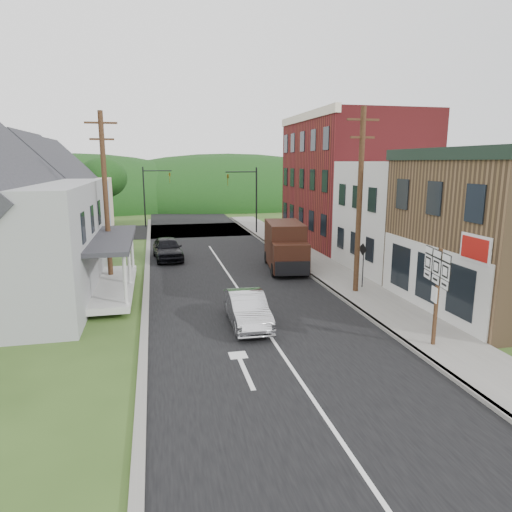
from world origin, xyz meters
TOP-DOWN VIEW (x-y plane):
  - ground at (0.00, 0.00)m, footprint 120.00×120.00m
  - road at (0.00, 10.00)m, footprint 9.00×90.00m
  - cross_road at (0.00, 27.00)m, footprint 60.00×9.00m
  - sidewalk_right at (5.90, 8.00)m, footprint 2.80×55.00m
  - curb_right at (4.55, 8.00)m, footprint 0.20×55.00m
  - curb_left at (-4.65, 8.00)m, footprint 0.30×55.00m
  - storefront_white at (11.30, 7.50)m, footprint 8.00×7.00m
  - storefront_red at (11.30, 17.00)m, footprint 8.00×12.00m
  - house_blue at (-11.00, 17.00)m, footprint 7.14×8.16m
  - house_cream at (-11.50, 26.00)m, footprint 7.14×8.16m
  - utility_pole_right at (5.60, 3.50)m, footprint 1.60×0.26m
  - utility_pole_left at (-6.50, 8.00)m, footprint 1.60×0.26m
  - traffic_signal_right at (4.30, 23.50)m, footprint 2.87×0.20m
  - traffic_signal_left at (-4.30, 30.50)m, footprint 2.87×0.20m
  - tree_left_d at (-9.00, 32.00)m, footprint 4.80×4.80m
  - forested_ridge at (0.00, 55.00)m, footprint 90.00×30.00m
  - silver_sedan at (-0.60, 0.24)m, footprint 1.48×4.07m
  - dark_sedan at (-3.31, 13.79)m, footprint 2.11×4.51m
  - delivery_van at (3.62, 9.27)m, footprint 2.70×5.34m
  - route_sign_cluster at (5.31, -3.45)m, footprint 0.43×1.96m
  - warning_sign at (6.20, 4.05)m, footprint 0.19×0.62m

SIDE VIEW (x-z plane):
  - ground at x=0.00m, z-range 0.00..0.00m
  - road at x=0.00m, z-range -0.01..0.01m
  - cross_road at x=0.00m, z-range -0.01..0.01m
  - forested_ridge at x=0.00m, z-range -8.00..8.00m
  - curb_left at x=-4.65m, z-range 0.00..0.12m
  - sidewalk_right at x=5.90m, z-range 0.00..0.15m
  - curb_right at x=4.55m, z-range 0.00..0.15m
  - silver_sedan at x=-0.60m, z-range 0.00..1.33m
  - dark_sedan at x=-3.31m, z-range 0.00..1.49m
  - delivery_van at x=3.62m, z-range 0.02..2.88m
  - warning_sign at x=6.20m, z-range 0.47..2.78m
  - route_sign_cluster at x=5.31m, z-range 0.66..4.12m
  - storefront_white at x=11.30m, z-range 0.00..6.50m
  - house_blue at x=-11.00m, z-range 0.05..7.33m
  - house_cream at x=-11.50m, z-range 0.05..7.33m
  - traffic_signal_right at x=4.30m, z-range 0.76..6.76m
  - traffic_signal_left at x=-4.30m, z-range 0.76..6.76m
  - utility_pole_right at x=5.60m, z-range 0.16..9.16m
  - utility_pole_left at x=-6.50m, z-range 0.16..9.16m
  - tree_left_d at x=-9.00m, z-range 1.41..8.35m
  - storefront_red at x=11.30m, z-range 0.00..10.00m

